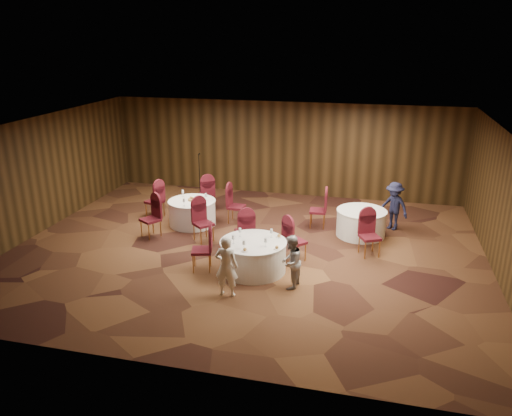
% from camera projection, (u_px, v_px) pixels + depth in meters
% --- Properties ---
extents(ground, '(12.00, 12.00, 0.00)m').
position_uv_depth(ground, '(247.00, 250.00, 13.02)').
color(ground, black).
rests_on(ground, ground).
extents(room_shell, '(12.00, 12.00, 12.00)m').
position_uv_depth(room_shell, '(246.00, 177.00, 12.37)').
color(room_shell, silver).
rests_on(room_shell, ground).
extents(table_main, '(1.57, 1.57, 0.74)m').
position_uv_depth(table_main, '(253.00, 256.00, 11.76)').
color(table_main, silver).
rests_on(table_main, ground).
extents(table_left, '(1.38, 1.38, 0.74)m').
position_uv_depth(table_left, '(192.00, 212.00, 14.62)').
color(table_left, silver).
rests_on(table_left, ground).
extents(table_right, '(1.37, 1.37, 0.74)m').
position_uv_depth(table_right, '(361.00, 223.00, 13.82)').
color(table_right, silver).
rests_on(table_right, ground).
extents(chairs_main, '(2.74, 2.04, 1.00)m').
position_uv_depth(chairs_main, '(248.00, 241.00, 12.30)').
color(chairs_main, '#3D0C19').
rests_on(chairs_main, ground).
extents(chairs_left, '(3.17, 3.21, 1.00)m').
position_uv_depth(chairs_left, '(191.00, 208.00, 14.58)').
color(chairs_left, '#3D0C19').
rests_on(chairs_left, ground).
extents(chairs_right, '(2.14, 2.29, 1.00)m').
position_uv_depth(chairs_right, '(342.00, 223.00, 13.47)').
color(chairs_right, '#3D0C19').
rests_on(chairs_right, ground).
extents(tabletop_main, '(1.15, 1.12, 0.22)m').
position_uv_depth(tabletop_main, '(258.00, 240.00, 11.47)').
color(tabletop_main, silver).
rests_on(tabletop_main, table_main).
extents(tabletop_left, '(0.85, 0.82, 0.22)m').
position_uv_depth(tabletop_left, '(191.00, 198.00, 14.46)').
color(tabletop_left, silver).
rests_on(tabletop_left, table_left).
extents(tabletop_right, '(0.08, 0.08, 0.22)m').
position_uv_depth(tabletop_right, '(371.00, 208.00, 13.38)').
color(tabletop_right, silver).
rests_on(tabletop_right, table_right).
extents(mic_stand, '(0.24, 0.24, 1.53)m').
position_uv_depth(mic_stand, '(200.00, 185.00, 17.06)').
color(mic_stand, black).
rests_on(mic_stand, ground).
extents(woman_a, '(0.50, 0.34, 1.37)m').
position_uv_depth(woman_a, '(226.00, 266.00, 10.53)').
color(woman_a, white).
rests_on(woman_a, ground).
extents(woman_b, '(0.55, 0.66, 1.23)m').
position_uv_depth(woman_b, '(291.00, 262.00, 10.89)').
color(woman_b, '#A2A2A6').
rests_on(woman_b, ground).
extents(man_c, '(1.04, 0.93, 1.40)m').
position_uv_depth(man_c, '(394.00, 206.00, 14.16)').
color(man_c, '#161831').
rests_on(man_c, ground).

